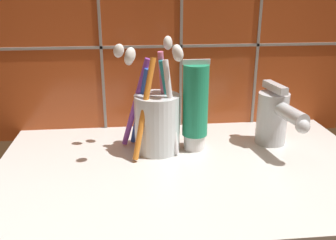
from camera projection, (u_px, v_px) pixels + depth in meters
sink_counter at (186, 172)px, 56.88cm from camera, size 57.58×36.37×2.00cm
tile_wall_backsplash at (173, 15)px, 66.67cm from camera, size 67.58×1.72×45.52cm
toothbrush_cup at (156, 118)px, 60.17cm from camera, size 11.57×10.20×18.47cm
toothpaste_tube at (195, 106)px, 60.12cm from camera, size 4.33×4.12×15.01cm
sink_faucet at (275, 117)px, 62.51cm from camera, size 5.17×12.73×10.47cm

